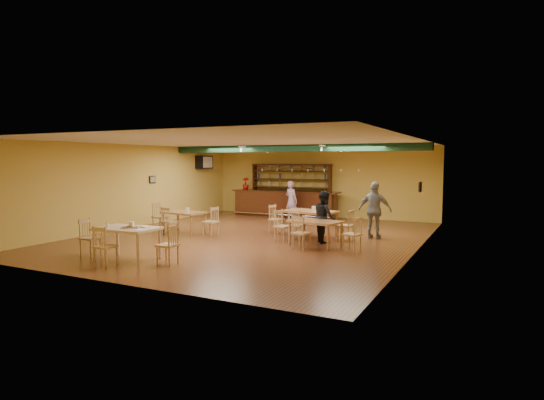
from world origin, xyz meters
The scene contains 22 objects.
floor centered at (0.00, 0.00, 0.00)m, with size 12.00×12.00×0.00m, color #532A17.
ceiling_beam centered at (0.00, 2.80, 2.87)m, with size 10.00×0.30×0.25m, color black.
track_rail_left centered at (-1.80, 3.40, 2.94)m, with size 0.05×2.50×0.05m, color silver.
track_rail_right centered at (1.40, 3.40, 2.94)m, with size 0.05×2.50×0.05m, color silver.
ac_unit centered at (-4.80, 4.20, 2.35)m, with size 0.34×0.70×0.48m, color silver.
picture_left centered at (-4.97, 1.00, 1.70)m, with size 0.04×0.34×0.28m, color black.
picture_right centered at (4.97, 0.50, 1.70)m, with size 0.04×0.34×0.28m, color black.
bar_counter centered at (-1.30, 5.15, 0.56)m, with size 4.78×0.85×1.13m, color #37180B.
back_bar_hutch centered at (-1.30, 5.78, 1.14)m, with size 3.70×0.40×2.28m, color #37180B.
poinsettia centered at (-3.24, 5.15, 1.40)m, with size 0.30×0.30×0.53m, color #9E0E0F.
dining_table_b centered at (1.53, 0.92, 0.42)m, with size 1.66×1.00×0.83m, color brown.
dining_table_c centered at (-2.52, -0.26, 0.35)m, with size 1.42×0.85×0.71m, color brown.
dining_table_d centered at (2.29, -0.52, 0.36)m, with size 1.46×0.87×0.73m, color brown.
near_table centered at (-1.19, -4.28, 0.40)m, with size 1.49×0.96×0.80m, color beige.
pizza_tray centered at (-1.08, -4.28, 0.81)m, with size 0.40×0.40×0.01m, color silver.
parmesan_shaker centered at (-1.67, -4.43, 0.85)m, with size 0.07×0.07×0.11m, color #EAE5C6.
napkin_stack centered at (-0.81, -4.06, 0.81)m, with size 0.20×0.15×0.03m, color white.
pizza_server centered at (-0.92, -4.22, 0.82)m, with size 0.32×0.09×0.00m, color silver.
side_plate centered at (-0.60, -4.49, 0.80)m, with size 0.22×0.22×0.01m, color white.
patron_bar centered at (-0.63, 4.33, 0.80)m, with size 0.58×0.38×1.60m, color #8A4AA1.
patron_right_a centered at (2.33, 0.12, 0.77)m, with size 0.75×0.58×1.54m, color black.
patron_right_b centered at (3.49, 1.48, 0.89)m, with size 1.04×0.43×1.77m, color gray.
Camera 1 is at (6.88, -12.52, 2.43)m, focal length 30.02 mm.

